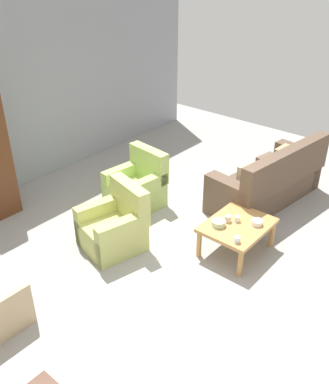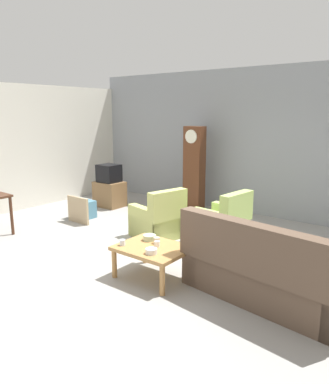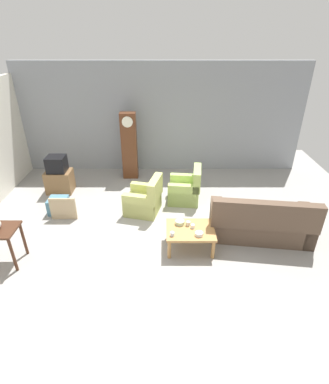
# 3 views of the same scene
# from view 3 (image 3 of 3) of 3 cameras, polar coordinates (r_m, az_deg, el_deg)

# --- Properties ---
(ground_plane) EXTENTS (10.40, 10.40, 0.00)m
(ground_plane) POSITION_cam_3_polar(r_m,az_deg,el_deg) (6.56, -0.86, -8.21)
(ground_plane) COLOR #999691
(garage_door_wall) EXTENTS (8.40, 0.16, 3.20)m
(garage_door_wall) POSITION_cam_3_polar(r_m,az_deg,el_deg) (9.15, -0.63, 13.87)
(garage_door_wall) COLOR gray
(garage_door_wall) RESTS_ON ground_plane
(couch_floral) EXTENTS (2.19, 1.14, 1.04)m
(couch_floral) POSITION_cam_3_polar(r_m,az_deg,el_deg) (6.61, 17.89, -5.75)
(couch_floral) COLOR brown
(couch_floral) RESTS_ON ground_plane
(armchair_olive_near) EXTENTS (0.95, 0.93, 0.92)m
(armchair_olive_near) POSITION_cam_3_polar(r_m,az_deg,el_deg) (7.21, -3.84, -1.65)
(armchair_olive_near) COLOR #B7BC66
(armchair_olive_near) RESTS_ON ground_plane
(armchair_olive_far) EXTENTS (0.87, 0.84, 0.92)m
(armchair_olive_far) POSITION_cam_3_polar(r_m,az_deg,el_deg) (7.69, 4.09, 0.39)
(armchair_olive_far) COLOR #ADCA68
(armchair_olive_far) RESTS_ON ground_plane
(coffee_table_wood) EXTENTS (0.96, 0.76, 0.45)m
(coffee_table_wood) POSITION_cam_3_polar(r_m,az_deg,el_deg) (6.03, 4.96, -7.57)
(coffee_table_wood) COLOR #B27F47
(coffee_table_wood) RESTS_ON ground_plane
(grandfather_clock) EXTENTS (0.44, 0.30, 1.94)m
(grandfather_clock) POSITION_cam_3_polar(r_m,az_deg,el_deg) (8.75, -6.73, 8.70)
(grandfather_clock) COLOR #562D19
(grandfather_clock) RESTS_ON ground_plane
(tv_stand_cabinet) EXTENTS (0.68, 0.52, 0.60)m
(tv_stand_cabinet) POSITION_cam_3_polar(r_m,az_deg,el_deg) (8.61, -19.37, 1.95)
(tv_stand_cabinet) COLOR brown
(tv_stand_cabinet) RESTS_ON ground_plane
(tv_crt) EXTENTS (0.48, 0.44, 0.42)m
(tv_crt) POSITION_cam_3_polar(r_m,az_deg,el_deg) (8.41, -19.93, 5.07)
(tv_crt) COLOR black
(tv_crt) RESTS_ON tv_stand_cabinet
(framed_picture_leaning) EXTENTS (0.60, 0.05, 0.55)m
(framed_picture_leaning) POSITION_cam_3_polar(r_m,az_deg,el_deg) (7.32, -18.80, -3.06)
(framed_picture_leaning) COLOR tan
(framed_picture_leaning) RESTS_ON ground_plane
(storage_box_blue) EXTENTS (0.45, 0.42, 0.38)m
(storage_box_blue) POSITION_cam_3_polar(r_m,az_deg,el_deg) (7.67, -19.58, -2.42)
(storage_box_blue) COLOR teal
(storage_box_blue) RESTS_ON ground_plane
(cup_white_porcelain) EXTENTS (0.08, 0.08, 0.08)m
(cup_white_porcelain) POSITION_cam_3_polar(r_m,az_deg,el_deg) (6.00, 5.42, -6.54)
(cup_white_porcelain) COLOR white
(cup_white_porcelain) RESTS_ON coffee_table_wood
(cup_blue_rimmed) EXTENTS (0.08, 0.08, 0.08)m
(cup_blue_rimmed) POSITION_cam_3_polar(r_m,az_deg,el_deg) (5.77, 1.51, -8.00)
(cup_blue_rimmed) COLOR silver
(cup_blue_rimmed) RESTS_ON coffee_table_wood
(cup_cream_tall) EXTENTS (0.09, 0.09, 0.09)m
(cup_cream_tall) POSITION_cam_3_polar(r_m,az_deg,el_deg) (6.07, 4.55, -6.00)
(cup_cream_tall) COLOR beige
(cup_cream_tall) RESTS_ON coffee_table_wood
(bowl_white_stacked) EXTENTS (0.16, 0.16, 0.07)m
(bowl_white_stacked) POSITION_cam_3_polar(r_m,az_deg,el_deg) (5.82, 6.62, -7.95)
(bowl_white_stacked) COLOR white
(bowl_white_stacked) RESTS_ON coffee_table_wood
(bowl_shallow_green) EXTENTS (0.19, 0.19, 0.08)m
(bowl_shallow_green) POSITION_cam_3_polar(r_m,az_deg,el_deg) (6.10, 2.95, -5.82)
(bowl_shallow_green) COLOR #B2C69E
(bowl_shallow_green) RESTS_ON coffee_table_wood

